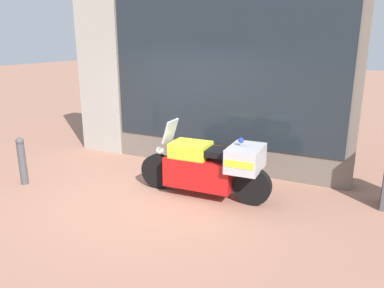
{
  "coord_description": "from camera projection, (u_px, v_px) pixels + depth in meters",
  "views": [
    {
      "loc": [
        3.25,
        -4.87,
        2.58
      ],
      "look_at": [
        0.31,
        0.99,
        0.72
      ],
      "focal_mm": 35.0,
      "sensor_mm": 36.0,
      "label": 1
    }
  ],
  "objects": [
    {
      "name": "ground_plane",
      "position": [
        149.0,
        197.0,
        6.29
      ],
      "size": [
        60.0,
        60.0,
        0.0
      ],
      "primitive_type": "plane",
      "color": "#9E6B56"
    },
    {
      "name": "shop_building",
      "position": [
        181.0,
        69.0,
        7.67
      ],
      "size": [
        6.01,
        0.55,
        3.92
      ],
      "color": "#6B6056",
      "rests_on": "ground"
    },
    {
      "name": "window_display",
      "position": [
        221.0,
        146.0,
        7.71
      ],
      "size": [
        4.48,
        0.3,
        1.79
      ],
      "color": "slate",
      "rests_on": "ground"
    },
    {
      "name": "paramedic_motorcycle",
      "position": [
        210.0,
        166.0,
        6.18
      ],
      "size": [
        2.33,
        0.73,
        1.26
      ],
      "rotation": [
        0.0,
        0.0,
        3.19
      ],
      "color": "black",
      "rests_on": "ground"
    },
    {
      "name": "street_bollard",
      "position": [
        22.0,
        160.0,
        6.75
      ],
      "size": [
        0.14,
        0.14,
        0.88
      ],
      "color": "#47474C",
      "rests_on": "ground"
    }
  ]
}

